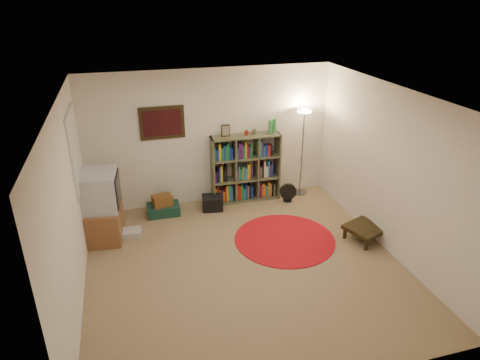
% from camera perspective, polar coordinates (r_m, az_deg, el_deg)
% --- Properties ---
extents(room, '(4.54, 4.54, 2.54)m').
position_cam_1_polar(room, '(5.83, -0.01, -0.86)').
color(room, '#846D4D').
rests_on(room, ground).
extents(bookshelf, '(1.30, 0.39, 1.55)m').
position_cam_1_polar(bookshelf, '(8.06, 0.57, 1.51)').
color(bookshelf, brown).
rests_on(bookshelf, ground).
extents(floor_lamp, '(0.37, 0.37, 1.72)m').
position_cam_1_polar(floor_lamp, '(8.11, 8.51, 7.43)').
color(floor_lamp, gray).
rests_on(floor_lamp, ground).
extents(floor_fan, '(0.32, 0.20, 0.36)m').
position_cam_1_polar(floor_fan, '(8.18, 6.42, -1.67)').
color(floor_fan, black).
rests_on(floor_fan, ground).
extents(tv_stand, '(0.63, 0.84, 1.15)m').
position_cam_1_polar(tv_stand, '(7.15, -17.88, -3.45)').
color(tv_stand, brown).
rests_on(tv_stand, ground).
extents(dvd_box, '(0.33, 0.28, 0.10)m').
position_cam_1_polar(dvd_box, '(7.31, -14.26, -6.84)').
color(dvd_box, '#BCBBC1').
rests_on(dvd_box, ground).
extents(suitcase, '(0.58, 0.38, 0.18)m').
position_cam_1_polar(suitcase, '(7.84, -10.19, -3.89)').
color(suitcase, '#133429').
rests_on(suitcase, ground).
extents(wicker_basket, '(0.37, 0.30, 0.19)m').
position_cam_1_polar(wicker_basket, '(7.74, -10.33, -2.71)').
color(wicker_basket, brown).
rests_on(wicker_basket, suitcase).
extents(duffel_bag, '(0.42, 0.37, 0.26)m').
position_cam_1_polar(duffel_bag, '(7.88, -3.70, -3.06)').
color(duffel_bag, black).
rests_on(duffel_bag, ground).
extents(red_rug, '(1.63, 1.63, 0.01)m').
position_cam_1_polar(red_rug, '(7.05, 5.96, -7.85)').
color(red_rug, '#9C0B14').
rests_on(red_rug, ground).
extents(side_table, '(0.69, 0.69, 0.25)m').
position_cam_1_polar(side_table, '(7.19, 16.28, -6.25)').
color(side_table, black).
rests_on(side_table, ground).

